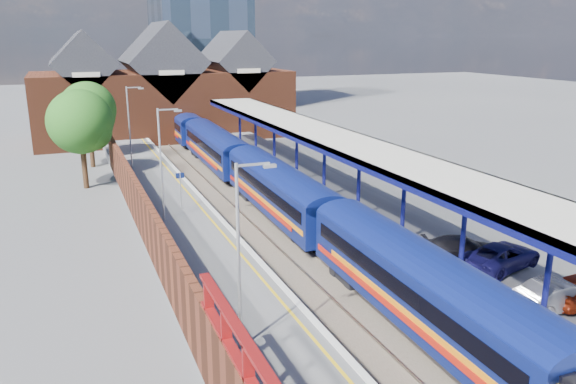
% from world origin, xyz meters
% --- Properties ---
extents(ground, '(240.00, 240.00, 0.00)m').
position_xyz_m(ground, '(0.00, 30.00, 0.00)').
color(ground, '#5B5B5E').
rests_on(ground, ground).
extents(ballast_bed, '(6.00, 76.00, 0.06)m').
position_xyz_m(ballast_bed, '(0.00, 20.00, 0.03)').
color(ballast_bed, '#473D33').
rests_on(ballast_bed, ground).
extents(rails, '(4.51, 76.00, 0.14)m').
position_xyz_m(rails, '(0.00, 20.00, 0.12)').
color(rails, slate).
rests_on(rails, ground).
extents(left_platform, '(5.00, 76.00, 1.00)m').
position_xyz_m(left_platform, '(-5.50, 20.00, 0.50)').
color(left_platform, '#565659').
rests_on(left_platform, ground).
extents(right_platform, '(6.00, 76.00, 1.00)m').
position_xyz_m(right_platform, '(6.00, 20.00, 0.50)').
color(right_platform, '#565659').
rests_on(right_platform, ground).
extents(coping_left, '(0.30, 76.00, 0.05)m').
position_xyz_m(coping_left, '(-3.15, 20.00, 1.02)').
color(coping_left, silver).
rests_on(coping_left, left_platform).
extents(coping_right, '(0.30, 76.00, 0.05)m').
position_xyz_m(coping_right, '(3.15, 20.00, 1.02)').
color(coping_right, silver).
rests_on(coping_right, right_platform).
extents(yellow_line, '(0.14, 76.00, 0.01)m').
position_xyz_m(yellow_line, '(-3.75, 20.00, 1.01)').
color(yellow_line, yellow).
rests_on(yellow_line, left_platform).
extents(train, '(3.15, 65.95, 3.45)m').
position_xyz_m(train, '(1.49, 30.82, 2.12)').
color(train, navy).
rests_on(train, ground).
extents(canopy, '(4.50, 52.00, 4.48)m').
position_xyz_m(canopy, '(5.48, 21.95, 5.25)').
color(canopy, '#0F1259').
rests_on(canopy, right_platform).
extents(lamp_post_b, '(1.48, 0.18, 7.00)m').
position_xyz_m(lamp_post_b, '(-6.36, 6.00, 4.99)').
color(lamp_post_b, '#A5A8AA').
rests_on(lamp_post_b, left_platform).
extents(lamp_post_c, '(1.48, 0.18, 7.00)m').
position_xyz_m(lamp_post_c, '(-6.36, 22.00, 4.99)').
color(lamp_post_c, '#A5A8AA').
rests_on(lamp_post_c, left_platform).
extents(lamp_post_d, '(1.48, 0.18, 7.00)m').
position_xyz_m(lamp_post_d, '(-6.36, 38.00, 4.99)').
color(lamp_post_d, '#A5A8AA').
rests_on(lamp_post_d, left_platform).
extents(platform_sign, '(0.55, 0.08, 2.50)m').
position_xyz_m(platform_sign, '(-5.00, 24.00, 2.69)').
color(platform_sign, '#A5A8AA').
rests_on(platform_sign, left_platform).
extents(brick_wall, '(0.35, 50.00, 3.86)m').
position_xyz_m(brick_wall, '(-8.10, 13.54, 2.45)').
color(brick_wall, '#5B2918').
rests_on(brick_wall, left_platform).
extents(station_building, '(30.00, 12.12, 13.78)m').
position_xyz_m(station_building, '(0.00, 58.00, 5.45)').
color(station_building, '#5B2918').
rests_on(station_building, ground).
extents(tree_near, '(5.20, 5.20, 8.10)m').
position_xyz_m(tree_near, '(-10.35, 35.91, 5.35)').
color(tree_near, '#382314').
rests_on(tree_near, ground).
extents(tree_far, '(5.20, 5.20, 8.10)m').
position_xyz_m(tree_far, '(-9.35, 43.91, 5.35)').
color(tree_far, '#382314').
rests_on(tree_far, ground).
extents(parked_car_silver, '(4.02, 1.47, 1.32)m').
position_xyz_m(parked_car_silver, '(6.92, 3.94, 1.66)').
color(parked_car_silver, '#A7A8AC').
rests_on(parked_car_silver, right_platform).
extents(parked_car_dark, '(4.45, 3.09, 1.20)m').
position_xyz_m(parked_car_dark, '(6.67, 9.92, 1.60)').
color(parked_car_dark, black).
rests_on(parked_car_dark, right_platform).
extents(parked_car_blue, '(4.90, 3.14, 1.26)m').
position_xyz_m(parked_car_blue, '(7.77, 8.30, 1.63)').
color(parked_car_blue, navy).
rests_on(parked_car_blue, right_platform).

